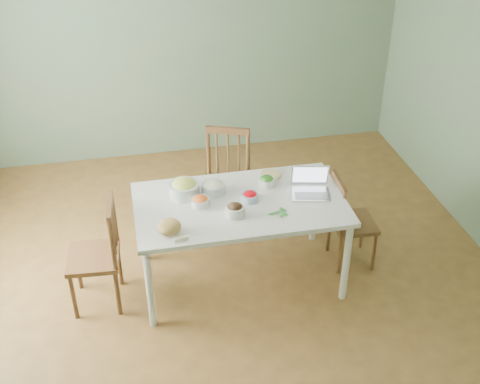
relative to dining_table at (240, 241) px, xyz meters
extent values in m
cube|color=brown|center=(-0.14, -0.02, -0.41)|extent=(5.00, 5.00, 0.00)
cube|color=slate|center=(-0.14, 2.48, 0.94)|extent=(5.00, 0.00, 2.70)
ellipsoid|color=#B58E43|center=(-0.62, -0.31, 0.47)|extent=(0.19, 0.19, 0.12)
cube|color=beige|center=(-0.54, -0.43, 0.43)|extent=(0.12, 0.05, 0.03)
cylinder|color=#DBBF7B|center=(0.36, 0.37, 0.42)|extent=(0.23, 0.23, 0.02)
camera|label=1|loc=(-0.85, -4.12, 3.21)|focal=45.62mm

